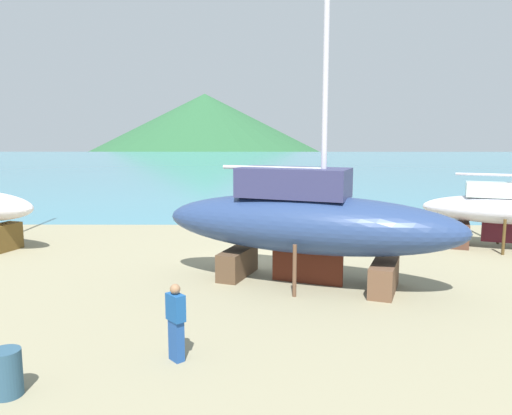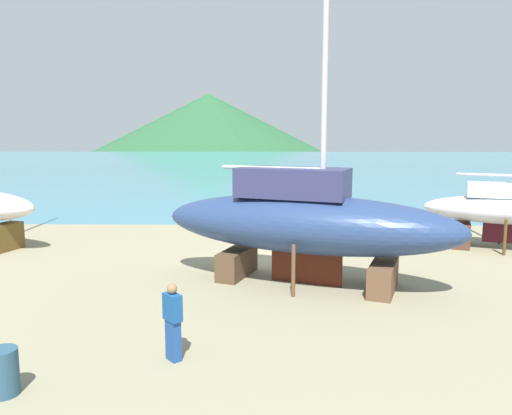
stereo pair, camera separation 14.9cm
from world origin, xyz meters
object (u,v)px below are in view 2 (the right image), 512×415
(barrel_tipped_center, at_px, (390,241))
(barrel_tipped_left, at_px, (3,372))
(sailboat_mid_port, at_px, (503,211))
(worker, at_px, (173,321))
(sailboat_far_slipway, at_px, (306,221))

(barrel_tipped_center, bearing_deg, barrel_tipped_left, -129.75)
(sailboat_mid_port, bearing_deg, worker, -118.34)
(sailboat_mid_port, bearing_deg, barrel_tipped_center, -161.67)
(sailboat_far_slipway, relative_size, sailboat_mid_port, 1.83)
(sailboat_mid_port, bearing_deg, sailboat_far_slipway, -130.21)
(barrel_tipped_left, xyz_separation_m, barrel_tipped_center, (10.05, 12.09, -0.13))
(sailboat_far_slipway, distance_m, worker, 6.58)
(sailboat_far_slipway, distance_m, sailboat_mid_port, 9.79)
(sailboat_mid_port, bearing_deg, barrel_tipped_left, -120.84)
(barrel_tipped_left, bearing_deg, sailboat_far_slipway, 49.10)
(sailboat_far_slipway, relative_size, barrel_tipped_left, 19.50)
(sailboat_far_slipway, xyz_separation_m, worker, (-3.24, -5.60, -1.17))
(sailboat_far_slipway, distance_m, barrel_tipped_center, 6.59)
(sailboat_far_slipway, distance_m, barrel_tipped_left, 9.51)
(barrel_tipped_center, bearing_deg, sailboat_mid_port, -1.50)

